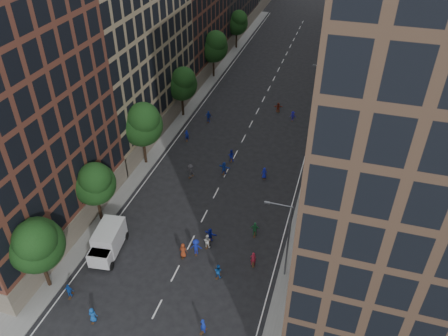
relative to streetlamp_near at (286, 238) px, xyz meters
The scene contains 35 objects.
ground 30.30m from the streetlamp_near, 110.32° to the left, with size 240.00×240.00×0.00m, color black.
sidewalk_left 42.27m from the streetlamp_near, 122.21° to the left, with size 4.00×105.00×0.15m, color slate.
sidewalk_right 35.90m from the streetlamp_near, 87.37° to the left, with size 4.00×105.00×0.15m, color slate.
bldg_left_b 39.13m from the streetlamp_near, 141.93° to the left, with size 14.00×26.00×34.00m, color #8C7B5B.
bldg_right_a 15.75m from the streetlamp_near, 19.17° to the left, with size 14.00×30.00×36.00m, color #453225.
bldg_right_b 35.03m from the streetlamp_near, 74.90° to the left, with size 14.00×28.00×33.00m, color #60594F.
tree_left_0 22.89m from the streetlamp_near, 159.12° to the right, with size 5.20×5.20×8.83m.
tree_left_1 21.47m from the streetlamp_near, behind, with size 4.80×4.80×8.21m.
tree_left_2 25.48m from the streetlamp_near, 147.07° to the left, with size 5.60×5.60×9.45m.
tree_left_3 35.12m from the streetlamp_near, 127.52° to the left, with size 5.00×5.00×8.58m.
tree_left_4 48.78m from the streetlamp_near, 115.99° to the left, with size 5.40×5.40×9.08m.
tree_left_5 63.57m from the streetlamp_near, 109.66° to the left, with size 4.80×4.80×8.33m.
tree_right_a 35.87m from the streetlamp_near, 88.38° to the left, with size 5.00×5.00×8.39m.
tree_right_b 55.86m from the streetlamp_near, 88.95° to the left, with size 5.20×5.20×8.83m.
streetlamp_near is the anchor object (origin of this frame).
streetlamp_far 33.00m from the streetlamp_near, 90.00° to the left, with size 2.64×0.22×9.06m.
cargo_van 18.69m from the streetlamp_near, behind, with size 3.18×5.65×2.87m.
skater_0 18.98m from the streetlamp_near, 146.11° to the right, with size 0.78×0.51×1.60m, color #13479A.
skater_1 10.98m from the streetlamp_near, 122.77° to the right, with size 0.61×0.40×1.68m, color #142AA5.
skater_2 7.79m from the streetlamp_near, 160.47° to the right, with size 0.79×0.62×1.63m, color #13489B.
skater_3 10.15m from the streetlamp_near, behind, with size 1.23×0.71×1.91m, color #122194.
skater_4 21.17m from the streetlamp_near, 155.59° to the right, with size 0.94×0.39×1.61m, color #13449F.
skater_5 9.82m from the streetlamp_near, 163.74° to the left, with size 1.48×0.47×1.60m, color #121E97.
skater_6 11.26m from the streetlamp_near, behind, with size 0.85×0.55×1.73m, color maroon.
skater_7 5.35m from the streetlamp_near, behind, with size 0.61×0.40×1.68m, color #A41B30.
skater_8 9.60m from the streetlamp_near, behind, with size 0.81×0.63×1.66m, color silver.
skater_9 19.77m from the streetlamp_near, 138.84° to the left, with size 1.23×0.71×1.91m, color #38373B.
skater_10 7.41m from the streetlamp_near, 130.70° to the left, with size 1.06×0.44×1.80m, color #216F39.
skater_11 18.65m from the streetlamp_near, 125.72° to the left, with size 1.60×0.51×1.72m, color #1435A2.
skater_12 16.77m from the streetlamp_near, 109.11° to the left, with size 0.76×0.49×1.55m, color #141CA9.
skater_13 28.17m from the streetlamp_near, 130.97° to the left, with size 0.62×0.41×1.70m, color #13249C.
skater_14 21.13m from the streetlamp_near, 120.59° to the left, with size 0.85×0.67×1.76m, color #141FA5.
skater_15 32.15m from the streetlamp_near, 97.82° to the left, with size 1.00×0.58×1.55m, color #1A15AB.
skater_16 32.29m from the streetlamp_near, 121.92° to the left, with size 1.09×0.46×1.87m, color #1530B1.
skater_17 34.74m from the streetlamp_near, 101.89° to the left, with size 1.46×0.46×1.57m, color maroon.
Camera 1 is at (13.34, -17.91, 34.38)m, focal length 35.00 mm.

